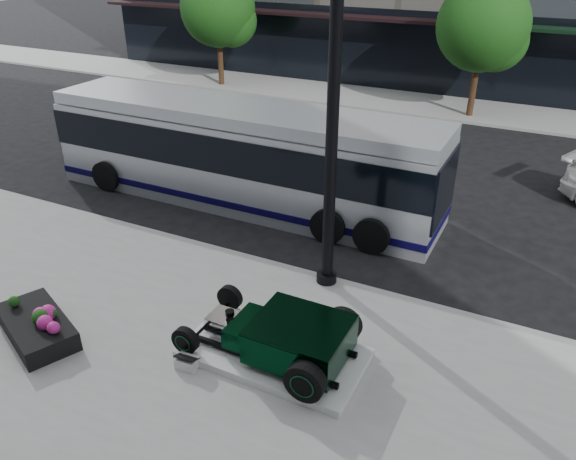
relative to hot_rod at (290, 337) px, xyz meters
The scene contains 9 objects.
ground 5.29m from the hot_rod, 102.39° to the left, with size 120.00×120.00×0.00m, color black.
sidewalk_far 19.16m from the hot_rod, 93.36° to the left, with size 70.00×4.00×0.12m, color gray.
street_trees 18.45m from the hot_rod, 89.93° to the left, with size 29.80×3.80×5.70m.
display_plinth 0.60m from the hot_rod, behind, with size 3.40×1.80×0.15m, color silver.
hot_rod is the anchor object (origin of this frame).
info_plaque 1.95m from the hot_rod, 148.90° to the right, with size 0.42×0.33×0.31m.
lamppost 4.45m from the hot_rod, 99.42° to the left, with size 0.47×0.47×8.53m.
flower_planter 5.11m from the hot_rod, 162.27° to the right, with size 2.27×1.75×0.66m.
transit_bus 7.72m from the hot_rod, 127.31° to the left, with size 12.12×2.88×2.92m.
Camera 1 is at (4.77, -12.44, 7.26)m, focal length 35.00 mm.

